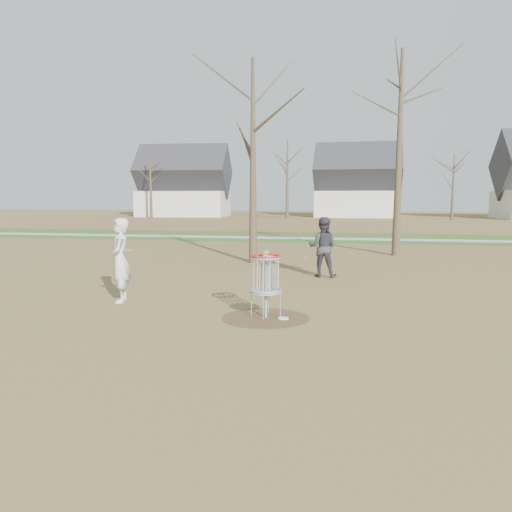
{
  "coord_description": "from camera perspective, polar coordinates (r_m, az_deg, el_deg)",
  "views": [
    {
      "loc": [
        1.75,
        -9.86,
        2.47
      ],
      "look_at": [
        -0.5,
        1.5,
        1.1
      ],
      "focal_mm": 35.0,
      "sensor_mm": 36.0,
      "label": 1
    }
  ],
  "objects": [
    {
      "name": "player_standing",
      "position": [
        12.14,
        -15.27,
        -0.48
      ],
      "size": [
        0.7,
        0.84,
        1.99
      ],
      "primitive_type": "imported",
      "rotation": [
        0.0,
        0.0,
        -1.22
      ],
      "color": "silver",
      "rests_on": "ground"
    },
    {
      "name": "dirt_circle",
      "position": [
        10.31,
        1.12,
        -7.09
      ],
      "size": [
        1.8,
        1.8,
        0.01
      ],
      "primitive_type": "cylinder",
      "color": "#47331E",
      "rests_on": "ground"
    },
    {
      "name": "bare_trees",
      "position": [
        45.74,
        11.39,
        10.23
      ],
      "size": [
        52.62,
        44.98,
        9.0
      ],
      "color": "#382B1E",
      "rests_on": "ground"
    },
    {
      "name": "disc_grounded",
      "position": [
        10.23,
        3.13,
        -7.12
      ],
      "size": [
        0.22,
        0.22,
        0.02
      ],
      "primitive_type": "cylinder",
      "color": "white",
      "rests_on": "dirt_circle"
    },
    {
      "name": "ground",
      "position": [
        10.31,
        1.12,
        -7.11
      ],
      "size": [
        160.0,
        160.0,
        0.0
      ],
      "primitive_type": "plane",
      "color": "brown",
      "rests_on": "ground"
    },
    {
      "name": "player_throwing",
      "position": [
        15.6,
        7.64,
        1.02
      ],
      "size": [
        0.96,
        0.77,
        1.86
      ],
      "primitive_type": "imported",
      "rotation": [
        0.0,
        0.0,
        3.06
      ],
      "color": "#323136",
      "rests_on": "ground"
    },
    {
      "name": "footpath",
      "position": [
        30.01,
        7.82,
        2.0
      ],
      "size": [
        160.0,
        1.5,
        0.01
      ],
      "primitive_type": "cube",
      "color": "#9E9E99",
      "rests_on": "green_band"
    },
    {
      "name": "discs_in_play",
      "position": [
        12.5,
        -3.37,
        0.2
      ],
      "size": [
        4.05,
        2.8,
        0.44
      ],
      "color": "#DD440B",
      "rests_on": "ground"
    },
    {
      "name": "houses_row",
      "position": [
        62.48,
        13.66,
        7.53
      ],
      "size": [
        56.51,
        10.01,
        7.26
      ],
      "color": "silver",
      "rests_on": "ground"
    },
    {
      "name": "green_band",
      "position": [
        31.01,
        7.93,
        2.13
      ],
      "size": [
        160.0,
        8.0,
        0.01
      ],
      "primitive_type": "cube",
      "color": "#2D5119",
      "rests_on": "ground"
    },
    {
      "name": "disc_golf_basket",
      "position": [
        10.13,
        1.13,
        -2.09
      ],
      "size": [
        0.64,
        0.64,
        1.35
      ],
      "color": "#9EA3AD",
      "rests_on": "ground"
    }
  ]
}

